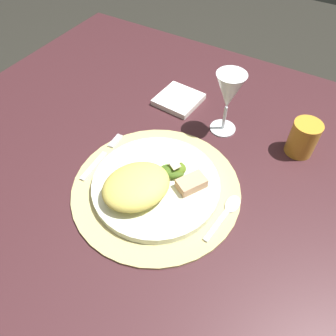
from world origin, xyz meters
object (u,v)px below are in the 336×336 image
object	(u,v)px
amber_tumbler	(303,138)
napkin	(179,100)
dining_table	(195,205)
spoon	(228,210)
dinner_plate	(156,185)
wine_glass	(229,93)
fork	(100,158)

from	to	relation	value
amber_tumbler	napkin	bearing A→B (deg)	177.13
dining_table	napkin	size ratio (longest dim) A/B	12.69
spoon	amber_tumbler	xyz separation A→B (m)	(0.07, 0.24, 0.03)
dinner_plate	napkin	size ratio (longest dim) A/B	2.46
dinner_plate	wine_glass	xyz separation A→B (m)	(0.04, 0.25, 0.10)
wine_glass	napkin	bearing A→B (deg)	165.72
fork	napkin	xyz separation A→B (m)	(0.05, 0.28, -0.00)
wine_glass	dining_table	bearing A→B (deg)	-85.11
fork	napkin	size ratio (longest dim) A/B	1.42
dinner_plate	amber_tumbler	world-z (taller)	amber_tumbler
fork	napkin	distance (m)	0.29
napkin	wine_glass	size ratio (longest dim) A/B	0.69
dinner_plate	napkin	distance (m)	0.31
wine_glass	amber_tumbler	size ratio (longest dim) A/B	1.89
fork	wine_glass	xyz separation A→B (m)	(0.20, 0.25, 0.10)
napkin	amber_tumbler	bearing A→B (deg)	-2.87
dinner_plate	wine_glass	world-z (taller)	wine_glass
napkin	wine_glass	xyz separation A→B (m)	(0.15, -0.04, 0.10)
dinner_plate	napkin	world-z (taller)	dinner_plate
dining_table	spoon	world-z (taller)	spoon
spoon	amber_tumbler	distance (m)	0.26
dinner_plate	fork	bearing A→B (deg)	178.81
dinner_plate	napkin	xyz separation A→B (m)	(-0.11, 0.29, -0.01)
fork	spoon	size ratio (longest dim) A/B	1.23
dining_table	spoon	bearing A→B (deg)	-32.62
dinner_plate	fork	xyz separation A→B (m)	(-0.15, 0.00, -0.01)
napkin	dinner_plate	bearing A→B (deg)	-69.58
dining_table	fork	bearing A→B (deg)	-157.93
spoon	napkin	world-z (taller)	napkin
dinner_plate	spoon	world-z (taller)	dinner_plate
spoon	wine_glass	bearing A→B (deg)	116.94
dinner_plate	spoon	size ratio (longest dim) A/B	2.12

